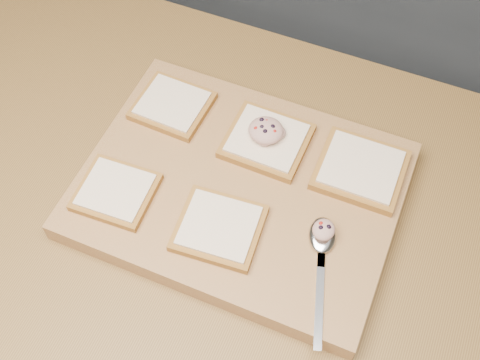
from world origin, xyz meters
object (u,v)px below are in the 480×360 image
Objects in this scene: spoon at (322,244)px; bread_far_center at (267,140)px; cutting_board at (240,190)px; tuna_salad_dollop at (266,130)px.

bread_far_center is at bearing 135.18° from spoon.
spoon is at bearing -44.82° from bread_far_center.
cutting_board is at bearing 160.80° from spoon.
cutting_board is 0.10m from tuna_salad_dollop.
bread_far_center is 0.02m from tuna_salad_dollop.
cutting_board is 0.09m from bread_far_center.
bread_far_center is at bearing 83.38° from cutting_board.
tuna_salad_dollop reaches higher than cutting_board.
bread_far_center is 0.19m from spoon.
bread_far_center reaches higher than spoon.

